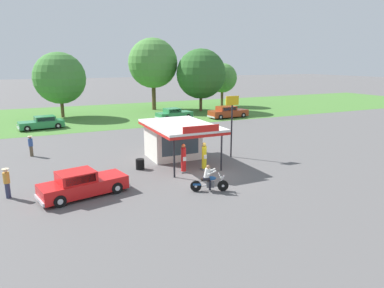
# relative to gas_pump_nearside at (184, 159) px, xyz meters

# --- Properties ---
(ground_plane) EXTENTS (300.00, 300.00, 0.00)m
(ground_plane) POSITION_rel_gas_pump_nearside_xyz_m (1.28, -1.05, -0.91)
(ground_plane) COLOR #5B5959
(grass_verge_strip) EXTENTS (120.00, 24.00, 0.01)m
(grass_verge_strip) POSITION_rel_gas_pump_nearside_xyz_m (1.28, 28.95, -0.90)
(grass_verge_strip) COLOR #477A33
(grass_verge_strip) RESTS_ON ground
(service_station_kiosk) EXTENTS (4.36, 6.87, 3.34)m
(service_station_kiosk) POSITION_rel_gas_pump_nearside_xyz_m (0.78, 3.51, 0.79)
(service_station_kiosk) COLOR silver
(service_station_kiosk) RESTS_ON ground
(gas_pump_nearside) EXTENTS (0.44, 0.44, 1.98)m
(gas_pump_nearside) POSITION_rel_gas_pump_nearside_xyz_m (0.00, 0.00, 0.00)
(gas_pump_nearside) COLOR slate
(gas_pump_nearside) RESTS_ON ground
(gas_pump_offside) EXTENTS (0.44, 0.44, 1.92)m
(gas_pump_offside) POSITION_rel_gas_pump_nearside_xyz_m (1.56, -0.00, -0.03)
(gas_pump_offside) COLOR slate
(gas_pump_offside) RESTS_ON ground
(motorcycle_with_rider) EXTENTS (2.09, 1.00, 1.58)m
(motorcycle_with_rider) POSITION_rel_gas_pump_nearside_xyz_m (-0.07, -3.82, -0.25)
(motorcycle_with_rider) COLOR black
(motorcycle_with_rider) RESTS_ON ground
(featured_classic_sedan) EXTENTS (5.11, 2.75, 1.49)m
(featured_classic_sedan) POSITION_rel_gas_pump_nearside_xyz_m (-6.78, -1.53, -0.23)
(featured_classic_sedan) COLOR red
(featured_classic_sedan) RESTS_ON ground
(parked_car_back_row_far_left) EXTENTS (5.64, 2.26, 1.55)m
(parked_car_back_row_far_left) POSITION_rel_gas_pump_nearside_xyz_m (14.83, 19.31, -0.19)
(parked_car_back_row_far_left) COLOR #993819
(parked_car_back_row_far_left) RESTS_ON ground
(parked_car_back_row_centre_right) EXTENTS (5.06, 2.49, 1.42)m
(parked_car_back_row_centre_right) POSITION_rel_gas_pump_nearside_xyz_m (7.84, 21.33, -0.26)
(parked_car_back_row_centre_right) COLOR #2D844C
(parked_car_back_row_centre_right) RESTS_ON ground
(parked_car_back_row_left) EXTENTS (5.03, 2.57, 1.41)m
(parked_car_back_row_left) POSITION_rel_gas_pump_nearside_xyz_m (-8.14, 21.08, -0.25)
(parked_car_back_row_left) COLOR #2D844C
(parked_car_back_row_left) RESTS_ON ground
(bystander_strolling_foreground) EXTENTS (0.37, 0.37, 1.70)m
(bystander_strolling_foreground) POSITION_rel_gas_pump_nearside_xyz_m (-10.55, -0.13, 0.01)
(bystander_strolling_foreground) COLOR #2D3351
(bystander_strolling_foreground) RESTS_ON ground
(bystander_admiring_sedan) EXTENTS (0.36, 0.36, 1.65)m
(bystander_admiring_sedan) POSITION_rel_gas_pump_nearside_xyz_m (-9.32, 8.82, -0.02)
(bystander_admiring_sedan) COLOR brown
(bystander_admiring_sedan) RESTS_ON ground
(tree_oak_far_left) EXTENTS (6.77, 6.77, 8.61)m
(tree_oak_far_left) POSITION_rel_gas_pump_nearside_xyz_m (-5.25, 28.75, 4.16)
(tree_oak_far_left) COLOR brown
(tree_oak_far_left) RESTS_ON ground
(tree_oak_centre) EXTENTS (4.85, 4.85, 7.13)m
(tree_oak_centre) POSITION_rel_gas_pump_nearside_xyz_m (20.29, 30.58, 3.79)
(tree_oak_centre) COLOR brown
(tree_oak_centre) RESTS_ON ground
(tree_oak_far_right) EXTENTS (7.37, 7.37, 9.26)m
(tree_oak_far_right) POSITION_rel_gas_pump_nearside_xyz_m (14.33, 26.58, 4.66)
(tree_oak_far_right) COLOR brown
(tree_oak_far_right) RESTS_ON ground
(tree_oak_distant_spare) EXTENTS (7.52, 7.52, 10.88)m
(tree_oak_distant_spare) POSITION_rel_gas_pump_nearside_xyz_m (8.40, 31.09, 6.12)
(tree_oak_distant_spare) COLOR brown
(tree_oak_distant_spare) RESTS_ON ground
(roadside_pole_sign) EXTENTS (1.10, 0.12, 4.78)m
(roadside_pole_sign) POSITION_rel_gas_pump_nearside_xyz_m (4.97, 2.08, 2.36)
(roadside_pole_sign) COLOR black
(roadside_pole_sign) RESTS_ON ground
(spare_tire_stack) EXTENTS (0.60, 0.60, 0.72)m
(spare_tire_stack) POSITION_rel_gas_pump_nearside_xyz_m (-2.47, 1.94, -0.55)
(spare_tire_stack) COLOR black
(spare_tire_stack) RESTS_ON ground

